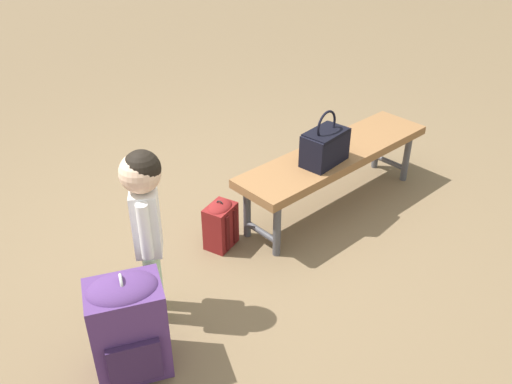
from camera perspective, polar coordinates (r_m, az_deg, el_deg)
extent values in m
plane|color=brown|center=(3.57, -2.82, -5.80)|extent=(40.00, 40.00, 0.00)
cube|color=brown|center=(3.80, 8.37, 3.94)|extent=(1.64, 0.62, 0.06)
cylinder|color=#47474C|center=(3.39, 2.22, -3.94)|extent=(0.05, 0.05, 0.39)
cylinder|color=#47474C|center=(3.56, -0.94, -2.00)|extent=(0.05, 0.05, 0.39)
cylinder|color=#47474C|center=(4.35, 15.52, 3.49)|extent=(0.05, 0.05, 0.39)
cylinder|color=#47474C|center=(4.48, 12.58, 4.78)|extent=(0.05, 0.05, 0.39)
cylinder|color=#47474C|center=(3.53, 0.59, -4.22)|extent=(0.08, 0.28, 0.04)
cylinder|color=#47474C|center=(4.46, 13.88, 3.07)|extent=(0.08, 0.28, 0.04)
cube|color=black|center=(3.57, 7.24, 4.65)|extent=(0.35, 0.25, 0.22)
cube|color=black|center=(3.53, 7.36, 6.17)|extent=(0.32, 0.25, 0.02)
torus|color=black|center=(3.50, 7.42, 6.98)|extent=(0.19, 0.06, 0.20)
cylinder|color=#B2D8B2|center=(2.99, -10.69, -9.92)|extent=(0.08, 0.08, 0.43)
cylinder|color=#B2D8B2|center=(3.06, -10.62, -8.67)|extent=(0.08, 0.08, 0.43)
ellipsoid|color=white|center=(3.12, -10.71, -12.60)|extent=(0.10, 0.09, 0.04)
ellipsoid|color=white|center=(3.19, -10.64, -11.34)|extent=(0.10, 0.09, 0.04)
cube|color=white|center=(2.78, -11.45, -3.10)|extent=(0.19, 0.20, 0.37)
cylinder|color=white|center=(2.69, -11.61, -4.07)|extent=(0.06, 0.06, 0.31)
cylinder|color=white|center=(2.86, -11.39, -1.59)|extent=(0.06, 0.06, 0.31)
sphere|color=beige|center=(2.64, -12.10, 1.99)|extent=(0.20, 0.20, 0.20)
sphere|color=black|center=(2.62, -11.93, 2.39)|extent=(0.19, 0.19, 0.19)
cube|color=#4C2D66|center=(2.73, -13.18, -13.85)|extent=(0.41, 0.34, 0.51)
ellipsoid|color=#4C2D66|center=(2.57, -13.85, -10.00)|extent=(0.39, 0.33, 0.12)
cube|color=#311D42|center=(2.69, -12.58, -17.16)|extent=(0.25, 0.10, 0.23)
cube|color=#311D42|center=(2.84, -11.93, -11.62)|extent=(0.06, 0.04, 0.44)
cube|color=#311D42|center=(2.84, -15.14, -12.16)|extent=(0.06, 0.04, 0.44)
torus|color=#B2B2B7|center=(2.54, -13.98, -9.21)|extent=(0.04, 0.08, 0.08)
cube|color=maroon|center=(3.50, -3.73, -3.60)|extent=(0.25, 0.22, 0.30)
ellipsoid|color=maroon|center=(3.42, -3.81, -1.65)|extent=(0.24, 0.21, 0.07)
cube|color=#4A1010|center=(3.57, -4.85, -3.78)|extent=(0.14, 0.08, 0.13)
cube|color=#4A1010|center=(3.44, -3.00, -4.37)|extent=(0.04, 0.03, 0.25)
cube|color=#4A1010|center=(3.50, -2.20, -3.61)|extent=(0.04, 0.03, 0.25)
torus|color=black|center=(3.41, -3.83, -1.26)|extent=(0.03, 0.05, 0.05)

